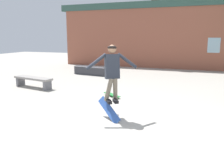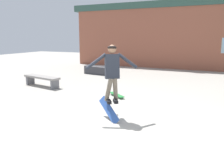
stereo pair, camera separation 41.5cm
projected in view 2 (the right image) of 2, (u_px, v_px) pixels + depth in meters
name	position (u px, v px, depth m)	size (l,w,h in m)	color
ground_plane	(110.00, 119.00, 5.60)	(40.00, 40.00, 0.00)	#A39E93
building_backdrop	(173.00, 34.00, 14.00)	(14.51, 0.52, 5.33)	#93513D
park_bench	(42.00, 79.00, 9.18)	(1.86, 0.73, 0.44)	gray
skate_ledge	(100.00, 70.00, 12.05)	(1.94, 0.62, 0.47)	#38383D
skater	(112.00, 69.00, 5.38)	(1.13, 0.79, 1.45)	#282D38
skateboard_flipping	(109.00, 110.00, 5.55)	(0.76, 0.49, 0.58)	#2D519E
skateboard_resting	(117.00, 95.00, 7.65)	(0.75, 0.64, 0.08)	#237F38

